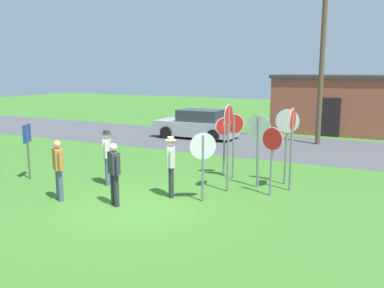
{
  "coord_description": "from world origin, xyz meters",
  "views": [
    {
      "loc": [
        6.17,
        -8.62,
        3.6
      ],
      "look_at": [
        0.57,
        2.64,
        1.3
      ],
      "focal_mm": 38.34,
      "sensor_mm": 36.0,
      "label": 1
    }
  ],
  "objects_px": {
    "stop_sign_rear_left": "(228,134)",
    "stop_sign_tallest": "(224,137)",
    "parked_car_on_street": "(197,125)",
    "person_with_sunhat": "(114,171)",
    "stop_sign_rear_right": "(203,155)",
    "person_near_signs": "(107,154)",
    "utility_pole": "(322,55)",
    "person_in_blue": "(58,167)",
    "stop_sign_leaning_right": "(258,137)",
    "stop_sign_far_back": "(287,133)",
    "stop_sign_low_front": "(234,135)",
    "stop_sign_nearest": "(292,135)",
    "info_panel_leftmost": "(27,142)",
    "person_on_left": "(171,163)",
    "stop_sign_center_cluster": "(272,150)"
  },
  "relations": [
    {
      "from": "stop_sign_rear_left",
      "to": "stop_sign_tallest",
      "type": "distance_m",
      "value": 1.95
    },
    {
      "from": "parked_car_on_street",
      "to": "person_with_sunhat",
      "type": "xyz_separation_m",
      "value": [
        2.82,
        -10.92,
        0.26
      ]
    },
    {
      "from": "stop_sign_rear_right",
      "to": "person_near_signs",
      "type": "relative_size",
      "value": 1.1
    },
    {
      "from": "parked_car_on_street",
      "to": "person_with_sunhat",
      "type": "relative_size",
      "value": 2.57
    },
    {
      "from": "utility_pole",
      "to": "person_in_blue",
      "type": "bearing_deg",
      "value": -112.05
    },
    {
      "from": "stop_sign_leaning_right",
      "to": "stop_sign_tallest",
      "type": "distance_m",
      "value": 1.75
    },
    {
      "from": "stop_sign_far_back",
      "to": "person_with_sunhat",
      "type": "bearing_deg",
      "value": -130.91
    },
    {
      "from": "stop_sign_low_front",
      "to": "stop_sign_tallest",
      "type": "bearing_deg",
      "value": 149.25
    },
    {
      "from": "stop_sign_nearest",
      "to": "stop_sign_leaning_right",
      "type": "xyz_separation_m",
      "value": [
        -1.0,
        -0.09,
        -0.11
      ]
    },
    {
      "from": "stop_sign_nearest",
      "to": "person_with_sunhat",
      "type": "xyz_separation_m",
      "value": [
        -3.87,
        -3.45,
        -0.74
      ]
    },
    {
      "from": "stop_sign_nearest",
      "to": "stop_sign_low_front",
      "type": "relative_size",
      "value": 1.15
    },
    {
      "from": "stop_sign_nearest",
      "to": "person_with_sunhat",
      "type": "distance_m",
      "value": 5.24
    },
    {
      "from": "info_panel_leftmost",
      "to": "person_near_signs",
      "type": "bearing_deg",
      "value": 12.75
    },
    {
      "from": "stop_sign_rear_right",
      "to": "person_on_left",
      "type": "relative_size",
      "value": 1.1
    },
    {
      "from": "person_with_sunhat",
      "to": "info_panel_leftmost",
      "type": "height_order",
      "value": "info_panel_leftmost"
    },
    {
      "from": "stop_sign_far_back",
      "to": "person_in_blue",
      "type": "distance_m",
      "value": 6.88
    },
    {
      "from": "person_with_sunhat",
      "to": "info_panel_leftmost",
      "type": "relative_size",
      "value": 0.92
    },
    {
      "from": "stop_sign_leaning_right",
      "to": "stop_sign_rear_left",
      "type": "bearing_deg",
      "value": -128.84
    },
    {
      "from": "stop_sign_low_front",
      "to": "utility_pole",
      "type": "bearing_deg",
      "value": 79.67
    },
    {
      "from": "parked_car_on_street",
      "to": "stop_sign_far_back",
      "type": "height_order",
      "value": "stop_sign_far_back"
    },
    {
      "from": "stop_sign_far_back",
      "to": "stop_sign_low_front",
      "type": "bearing_deg",
      "value": -176.81
    },
    {
      "from": "stop_sign_rear_left",
      "to": "stop_sign_leaning_right",
      "type": "distance_m",
      "value": 1.06
    },
    {
      "from": "stop_sign_far_back",
      "to": "info_panel_leftmost",
      "type": "relative_size",
      "value": 1.31
    },
    {
      "from": "utility_pole",
      "to": "parked_car_on_street",
      "type": "distance_m",
      "value": 7.1
    },
    {
      "from": "stop_sign_center_cluster",
      "to": "stop_sign_rear_right",
      "type": "xyz_separation_m",
      "value": [
        -1.53,
        -1.36,
        -0.04
      ]
    },
    {
      "from": "stop_sign_rear_left",
      "to": "person_with_sunhat",
      "type": "relative_size",
      "value": 1.54
    },
    {
      "from": "stop_sign_leaning_right",
      "to": "info_panel_leftmost",
      "type": "relative_size",
      "value": 1.25
    },
    {
      "from": "stop_sign_tallest",
      "to": "stop_sign_far_back",
      "type": "xyz_separation_m",
      "value": [
        2.16,
        -0.16,
        0.29
      ]
    },
    {
      "from": "parked_car_on_street",
      "to": "stop_sign_far_back",
      "type": "relative_size",
      "value": 1.82
    },
    {
      "from": "stop_sign_low_front",
      "to": "person_near_signs",
      "type": "xyz_separation_m",
      "value": [
        -3.28,
        -2.46,
        -0.48
      ]
    },
    {
      "from": "stop_sign_leaning_right",
      "to": "person_in_blue",
      "type": "bearing_deg",
      "value": -140.93
    },
    {
      "from": "stop_sign_leaning_right",
      "to": "person_with_sunhat",
      "type": "bearing_deg",
      "value": -130.54
    },
    {
      "from": "utility_pole",
      "to": "stop_sign_low_front",
      "type": "xyz_separation_m",
      "value": [
        -1.42,
        -7.8,
        -2.79
      ]
    },
    {
      "from": "stop_sign_tallest",
      "to": "stop_sign_far_back",
      "type": "bearing_deg",
      "value": -4.3
    },
    {
      "from": "utility_pole",
      "to": "stop_sign_center_cluster",
      "type": "xyz_separation_m",
      "value": [
        0.23,
        -9.08,
        -2.91
      ]
    },
    {
      "from": "parked_car_on_street",
      "to": "stop_sign_rear_left",
      "type": "bearing_deg",
      "value": -58.96
    },
    {
      "from": "utility_pole",
      "to": "stop_sign_far_back",
      "type": "height_order",
      "value": "utility_pole"
    },
    {
      "from": "stop_sign_center_cluster",
      "to": "person_with_sunhat",
      "type": "bearing_deg",
      "value": -141.88
    },
    {
      "from": "stop_sign_nearest",
      "to": "person_in_blue",
      "type": "xyz_separation_m",
      "value": [
        -5.53,
        -3.77,
        -0.74
      ]
    },
    {
      "from": "utility_pole",
      "to": "person_on_left",
      "type": "distance_m",
      "value": 11.2
    },
    {
      "from": "stop_sign_rear_left",
      "to": "stop_sign_tallest",
      "type": "relative_size",
      "value": 1.29
    },
    {
      "from": "stop_sign_rear_left",
      "to": "stop_sign_low_front",
      "type": "distance_m",
      "value": 1.54
    },
    {
      "from": "stop_sign_nearest",
      "to": "stop_sign_far_back",
      "type": "bearing_deg",
      "value": 115.17
    },
    {
      "from": "person_near_signs",
      "to": "person_in_blue",
      "type": "distance_m",
      "value": 1.89
    },
    {
      "from": "person_with_sunhat",
      "to": "stop_sign_tallest",
      "type": "bearing_deg",
      "value": 71.85
    },
    {
      "from": "stop_sign_center_cluster",
      "to": "stop_sign_rear_left",
      "type": "bearing_deg",
      "value": -171.72
    },
    {
      "from": "person_in_blue",
      "to": "stop_sign_center_cluster",
      "type": "bearing_deg",
      "value": 30.68
    },
    {
      "from": "stop_sign_nearest",
      "to": "utility_pole",
      "type": "bearing_deg",
      "value": 94.2
    },
    {
      "from": "stop_sign_nearest",
      "to": "stop_sign_far_back",
      "type": "xyz_separation_m",
      "value": [
        -0.31,
        0.66,
        -0.05
      ]
    },
    {
      "from": "parked_car_on_street",
      "to": "stop_sign_tallest",
      "type": "xyz_separation_m",
      "value": [
        4.22,
        -6.65,
        0.65
      ]
    }
  ]
}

